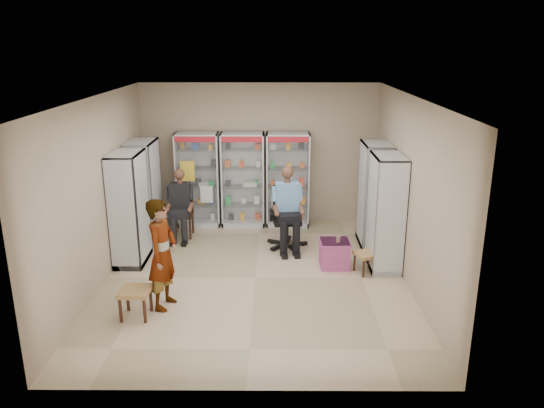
{
  "coord_description": "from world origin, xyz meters",
  "views": [
    {
      "loc": [
        0.33,
        -8.15,
        3.82
      ],
      "look_at": [
        0.28,
        0.7,
        1.09
      ],
      "focal_mm": 35.0,
      "sensor_mm": 36.0,
      "label": 1
    }
  ],
  "objects_px": {
    "cabinet_left_far": "(144,192)",
    "woven_stool_b": "(136,303)",
    "pink_trunk": "(335,254)",
    "woven_stool_a": "(366,263)",
    "cabinet_left_near": "(129,209)",
    "seated_shopkeeper": "(287,210)",
    "cabinet_right_near": "(386,213)",
    "cabinet_back_mid": "(243,180)",
    "wooden_chair": "(182,214)",
    "cabinet_back_left": "(198,180)",
    "standing_man": "(162,254)",
    "cabinet_right_far": "(374,195)",
    "office_chair": "(287,217)",
    "cabinet_back_right": "(288,180)"
  },
  "relations": [
    {
      "from": "cabinet_right_near",
      "to": "woven_stool_a",
      "type": "bearing_deg",
      "value": 128.46
    },
    {
      "from": "seated_shopkeeper",
      "to": "cabinet_right_near",
      "type": "bearing_deg",
      "value": -35.58
    },
    {
      "from": "cabinet_back_mid",
      "to": "wooden_chair",
      "type": "bearing_deg",
      "value": -148.69
    },
    {
      "from": "cabinet_left_near",
      "to": "wooden_chair",
      "type": "height_order",
      "value": "cabinet_left_near"
    },
    {
      "from": "cabinet_left_far",
      "to": "standing_man",
      "type": "xyz_separation_m",
      "value": [
        0.92,
        -2.78,
        -0.16
      ]
    },
    {
      "from": "pink_trunk",
      "to": "cabinet_back_right",
      "type": "bearing_deg",
      "value": 109.27
    },
    {
      "from": "cabinet_back_right",
      "to": "pink_trunk",
      "type": "distance_m",
      "value": 2.48
    },
    {
      "from": "cabinet_left_near",
      "to": "pink_trunk",
      "type": "height_order",
      "value": "cabinet_left_near"
    },
    {
      "from": "cabinet_left_near",
      "to": "seated_shopkeeper",
      "type": "relative_size",
      "value": 1.33
    },
    {
      "from": "pink_trunk",
      "to": "woven_stool_a",
      "type": "bearing_deg",
      "value": -26.55
    },
    {
      "from": "cabinet_left_far",
      "to": "seated_shopkeeper",
      "type": "xyz_separation_m",
      "value": [
        2.79,
        -0.4,
        -0.25
      ]
    },
    {
      "from": "office_chair",
      "to": "standing_man",
      "type": "xyz_separation_m",
      "value": [
        -1.87,
        -2.43,
        0.25
      ]
    },
    {
      "from": "office_chair",
      "to": "woven_stool_b",
      "type": "height_order",
      "value": "office_chair"
    },
    {
      "from": "cabinet_left_far",
      "to": "cabinet_back_left",
      "type": "bearing_deg",
      "value": 135.0
    },
    {
      "from": "cabinet_right_far",
      "to": "woven_stool_a",
      "type": "xyz_separation_m",
      "value": [
        -0.33,
        -1.36,
        -0.82
      ]
    },
    {
      "from": "cabinet_left_near",
      "to": "woven_stool_b",
      "type": "height_order",
      "value": "cabinet_left_near"
    },
    {
      "from": "cabinet_back_right",
      "to": "cabinet_right_far",
      "type": "height_order",
      "value": "same"
    },
    {
      "from": "cabinet_back_right",
      "to": "wooden_chair",
      "type": "relative_size",
      "value": 2.13
    },
    {
      "from": "woven_stool_b",
      "to": "seated_shopkeeper",
      "type": "bearing_deg",
      "value": 50.48
    },
    {
      "from": "cabinet_back_mid",
      "to": "standing_man",
      "type": "bearing_deg",
      "value": -104.57
    },
    {
      "from": "cabinet_left_far",
      "to": "woven_stool_b",
      "type": "xyz_separation_m",
      "value": [
        0.56,
        -3.1,
        -0.78
      ]
    },
    {
      "from": "office_chair",
      "to": "standing_man",
      "type": "relative_size",
      "value": 0.71
    },
    {
      "from": "cabinet_right_near",
      "to": "wooden_chair",
      "type": "distance_m",
      "value": 4.1
    },
    {
      "from": "office_chair",
      "to": "standing_man",
      "type": "height_order",
      "value": "standing_man"
    },
    {
      "from": "wooden_chair",
      "to": "cabinet_left_far",
      "type": "bearing_deg",
      "value": -163.61
    },
    {
      "from": "cabinet_right_far",
      "to": "woven_stool_b",
      "type": "bearing_deg",
      "value": 126.66
    },
    {
      "from": "cabinet_right_far",
      "to": "wooden_chair",
      "type": "bearing_deg",
      "value": 83.96
    },
    {
      "from": "cabinet_left_near",
      "to": "seated_shopkeeper",
      "type": "height_order",
      "value": "cabinet_left_near"
    },
    {
      "from": "cabinet_back_right",
      "to": "standing_man",
      "type": "distance_m",
      "value": 4.18
    },
    {
      "from": "office_chair",
      "to": "seated_shopkeeper",
      "type": "distance_m",
      "value": 0.17
    },
    {
      "from": "cabinet_left_far",
      "to": "woven_stool_a",
      "type": "distance_m",
      "value": 4.49
    },
    {
      "from": "pink_trunk",
      "to": "standing_man",
      "type": "xyz_separation_m",
      "value": [
        -2.7,
        -1.48,
        0.6
      ]
    },
    {
      "from": "cabinet_back_left",
      "to": "woven_stool_b",
      "type": "xyz_separation_m",
      "value": [
        -0.37,
        -4.03,
        -0.78
      ]
    },
    {
      "from": "cabinet_left_far",
      "to": "woven_stool_b",
      "type": "bearing_deg",
      "value": 10.21
    },
    {
      "from": "cabinet_back_mid",
      "to": "cabinet_right_far",
      "type": "relative_size",
      "value": 1.0
    },
    {
      "from": "standing_man",
      "to": "pink_trunk",
      "type": "bearing_deg",
      "value": -47.37
    },
    {
      "from": "cabinet_right_near",
      "to": "woven_stool_b",
      "type": "bearing_deg",
      "value": 114.81
    },
    {
      "from": "cabinet_back_right",
      "to": "cabinet_left_near",
      "type": "bearing_deg",
      "value": -144.35
    },
    {
      "from": "cabinet_left_far",
      "to": "cabinet_left_near",
      "type": "height_order",
      "value": "same"
    },
    {
      "from": "cabinet_back_mid",
      "to": "standing_man",
      "type": "distance_m",
      "value": 3.84
    },
    {
      "from": "office_chair",
      "to": "cabinet_back_right",
      "type": "bearing_deg",
      "value": 80.56
    },
    {
      "from": "pink_trunk",
      "to": "standing_man",
      "type": "height_order",
      "value": "standing_man"
    },
    {
      "from": "cabinet_back_right",
      "to": "wooden_chair",
      "type": "height_order",
      "value": "cabinet_back_right"
    },
    {
      "from": "cabinet_back_right",
      "to": "woven_stool_b",
      "type": "height_order",
      "value": "cabinet_back_right"
    },
    {
      "from": "seated_shopkeeper",
      "to": "pink_trunk",
      "type": "xyz_separation_m",
      "value": [
        0.83,
        -0.9,
        -0.51
      ]
    },
    {
      "from": "cabinet_left_far",
      "to": "office_chair",
      "type": "xyz_separation_m",
      "value": [
        2.79,
        -0.35,
        -0.41
      ]
    },
    {
      "from": "woven_stool_b",
      "to": "office_chair",
      "type": "bearing_deg",
      "value": 50.99
    },
    {
      "from": "cabinet_right_far",
      "to": "pink_trunk",
      "type": "relative_size",
      "value": 4.03
    },
    {
      "from": "seated_shopkeeper",
      "to": "cabinet_back_mid",
      "type": "bearing_deg",
      "value": 116.7
    },
    {
      "from": "cabinet_back_left",
      "to": "cabinet_right_near",
      "type": "distance_m",
      "value": 4.18
    }
  ]
}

